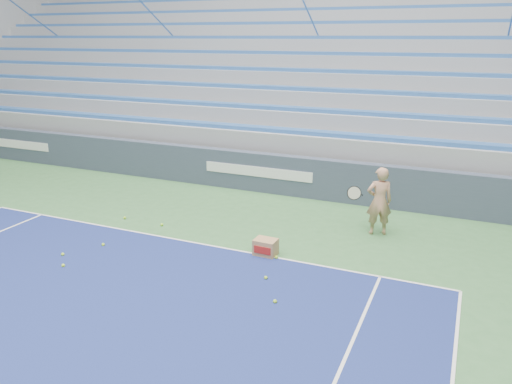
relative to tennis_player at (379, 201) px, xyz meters
The scene contains 12 objects.
sponsor_barrier 4.13m from the tennis_player, 152.30° to the left, with size 30.00×0.32×1.10m.
bleachers 8.61m from the tennis_player, 115.59° to the left, with size 31.00×9.15×7.30m.
tennis_player is the anchor object (origin of this frame).
ball_box 2.80m from the tennis_player, 132.31° to the right, with size 0.45×0.36×0.33m.
tennis_ball_0 3.40m from the tennis_player, 115.44° to the right, with size 0.07×0.07×0.07m, color #AEE72F.
tennis_ball_1 6.62m from the tennis_player, 141.66° to the right, with size 0.07×0.07×0.07m, color #AEE72F.
tennis_ball_2 3.91m from the tennis_player, 104.55° to the right, with size 0.07×0.07×0.07m, color #AEE72F.
tennis_ball_3 4.95m from the tennis_player, 161.95° to the right, with size 0.07×0.07×0.07m, color #AEE72F.
tennis_ball_4 2.73m from the tennis_player, 126.61° to the right, with size 0.07×0.07×0.07m, color #AEE72F.
tennis_ball_5 5.98m from the tennis_player, 149.81° to the right, with size 0.07×0.07×0.07m, color #AEE72F.
tennis_ball_6 5.96m from the tennis_player, 165.43° to the right, with size 0.07×0.07×0.07m, color #AEE72F.
tennis_ball_7 6.70m from the tennis_player, 146.31° to the right, with size 0.07×0.07×0.07m, color #AEE72F.
Camera 1 is at (5.32, 3.45, 4.22)m, focal length 35.00 mm.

